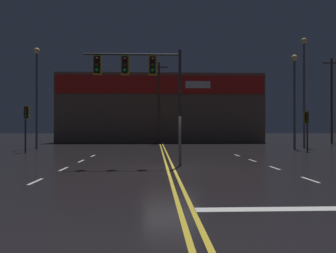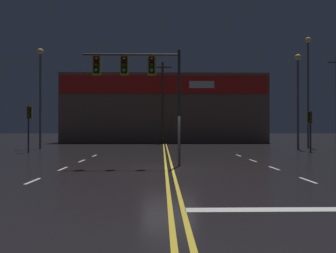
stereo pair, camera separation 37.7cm
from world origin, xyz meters
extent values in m
plane|color=black|center=(0.00, 0.00, 0.00)|extent=(200.00, 200.00, 0.00)
cube|color=gold|center=(-0.15, 0.00, 0.00)|extent=(0.12, 60.00, 0.01)
cube|color=gold|center=(0.15, 0.00, 0.00)|extent=(0.12, 60.00, 0.01)
cube|color=silver|center=(-5.00, -3.60, 0.00)|extent=(0.12, 1.40, 0.01)
cube|color=silver|center=(-5.00, 0.00, 0.00)|extent=(0.12, 1.40, 0.01)
cube|color=silver|center=(-5.00, 3.60, 0.00)|extent=(0.12, 1.40, 0.01)
cube|color=silver|center=(-5.00, 7.20, 0.00)|extent=(0.12, 1.40, 0.01)
cube|color=silver|center=(5.00, -3.60, 0.00)|extent=(0.12, 1.40, 0.01)
cube|color=silver|center=(5.00, 0.00, 0.00)|extent=(0.12, 1.40, 0.01)
cube|color=silver|center=(5.00, 3.60, 0.00)|extent=(0.12, 1.40, 0.01)
cube|color=silver|center=(5.00, 7.20, 0.00)|extent=(0.12, 1.40, 0.01)
cylinder|color=#38383D|center=(0.52, 0.94, 2.92)|extent=(0.14, 0.14, 5.85)
cylinder|color=#38383D|center=(-1.89, 0.94, 5.60)|extent=(4.82, 0.10, 0.10)
cube|color=black|center=(-0.86, 0.94, 5.06)|extent=(0.28, 0.24, 0.84)
cube|color=gold|center=(-0.86, 0.94, 5.06)|extent=(0.42, 0.08, 0.99)
sphere|color=#500705|center=(-0.86, 0.78, 5.31)|extent=(0.17, 0.17, 0.17)
sphere|color=#543707|center=(-0.86, 0.78, 5.06)|extent=(0.17, 0.17, 0.17)
sphere|color=green|center=(-0.86, 0.78, 4.81)|extent=(0.17, 0.17, 0.17)
cube|color=black|center=(-2.24, 0.94, 5.06)|extent=(0.28, 0.24, 0.84)
cube|color=gold|center=(-2.24, 0.94, 5.06)|extent=(0.42, 0.08, 0.99)
sphere|color=#500705|center=(-2.24, 0.78, 5.31)|extent=(0.17, 0.17, 0.17)
sphere|color=#543707|center=(-2.24, 0.78, 5.06)|extent=(0.17, 0.17, 0.17)
sphere|color=green|center=(-2.24, 0.78, 4.81)|extent=(0.17, 0.17, 0.17)
cube|color=black|center=(-3.61, 0.94, 5.06)|extent=(0.28, 0.24, 0.84)
cube|color=gold|center=(-3.61, 0.94, 5.06)|extent=(0.42, 0.08, 0.99)
sphere|color=#500705|center=(-3.61, 0.78, 5.31)|extent=(0.17, 0.17, 0.17)
sphere|color=#543707|center=(-3.61, 0.78, 5.06)|extent=(0.17, 0.17, 0.17)
sphere|color=green|center=(-3.61, 0.78, 4.81)|extent=(0.17, 0.17, 0.17)
cylinder|color=#38383D|center=(11.56, 10.49, 1.62)|extent=(0.13, 0.13, 3.24)
cube|color=black|center=(11.56, 10.67, 2.77)|extent=(0.28, 0.24, 0.84)
cube|color=gold|center=(11.56, 10.67, 2.77)|extent=(0.42, 0.08, 0.99)
sphere|color=#500705|center=(11.56, 10.51, 3.02)|extent=(0.17, 0.17, 0.17)
sphere|color=#543707|center=(11.56, 10.51, 2.77)|extent=(0.17, 0.17, 0.17)
sphere|color=green|center=(11.56, 10.51, 2.52)|extent=(0.17, 0.17, 0.17)
cylinder|color=#38383D|center=(-10.70, 10.08, 1.80)|extent=(0.13, 0.13, 3.60)
cube|color=black|center=(-10.70, 10.26, 3.13)|extent=(0.28, 0.24, 0.84)
cube|color=gold|center=(-10.70, 10.26, 3.13)|extent=(0.42, 0.08, 0.99)
sphere|color=#500705|center=(-10.70, 10.10, 3.38)|extent=(0.17, 0.17, 0.17)
sphere|color=#543707|center=(-10.70, 10.10, 3.13)|extent=(0.17, 0.17, 0.17)
sphere|color=green|center=(-10.70, 10.10, 2.88)|extent=(0.17, 0.17, 0.17)
cylinder|color=#59595E|center=(14.05, 16.41, 5.21)|extent=(0.20, 0.20, 10.41)
sphere|color=#F9D17A|center=(14.05, 16.41, 10.58)|extent=(0.56, 0.56, 0.56)
cylinder|color=#59595E|center=(11.88, 13.64, 4.05)|extent=(0.20, 0.20, 8.10)
sphere|color=#F9D17A|center=(11.88, 13.64, 8.27)|extent=(0.56, 0.56, 0.56)
cylinder|color=#59595E|center=(-11.60, 14.98, 4.42)|extent=(0.20, 0.20, 8.84)
sphere|color=#F9D17A|center=(-11.60, 14.98, 9.01)|extent=(0.56, 0.56, 0.56)
cube|color=brown|center=(0.00, 31.14, 4.51)|extent=(26.94, 10.00, 9.01)
cube|color=red|center=(0.00, 26.04, 7.44)|extent=(26.40, 0.20, 2.25)
cube|color=white|center=(4.71, 25.99, 7.44)|extent=(3.20, 0.16, 0.90)
cylinder|color=#4C3828|center=(-0.26, 24.05, 4.93)|extent=(0.26, 0.26, 9.87)
cube|color=#4C3828|center=(-0.26, 24.05, 9.27)|extent=(2.20, 0.12, 0.12)
camera|label=1|loc=(-0.72, -15.46, 1.92)|focal=35.00mm
camera|label=2|loc=(-0.35, -15.47, 1.92)|focal=35.00mm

